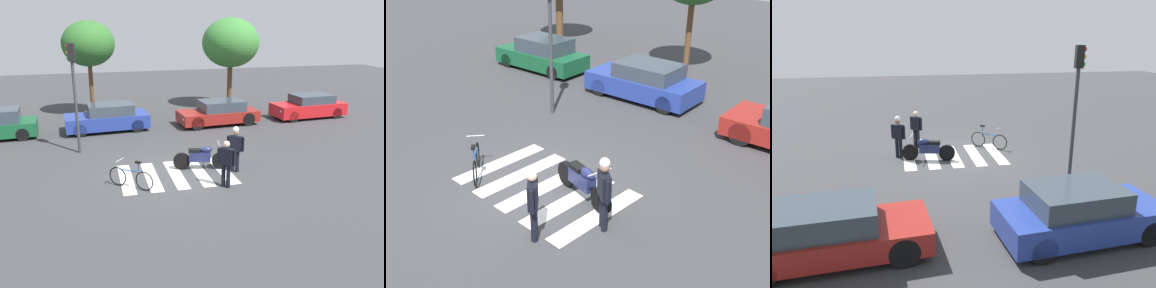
% 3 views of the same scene
% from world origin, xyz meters
% --- Properties ---
extents(ground_plane, '(60.00, 60.00, 0.00)m').
position_xyz_m(ground_plane, '(0.00, 0.00, 0.00)').
color(ground_plane, '#38383A').
extents(police_motorcycle, '(2.08, 0.74, 1.04)m').
position_xyz_m(police_motorcycle, '(1.03, 0.32, 0.46)').
color(police_motorcycle, black).
rests_on(police_motorcycle, ground_plane).
extents(leaning_bicycle, '(1.36, 1.10, 1.00)m').
position_xyz_m(leaning_bicycle, '(-1.71, -0.82, 0.37)').
color(leaning_bicycle, black).
rests_on(leaning_bicycle, ground_plane).
extents(officer_on_foot, '(0.50, 0.48, 1.63)m').
position_xyz_m(officer_on_foot, '(1.39, -1.52, 0.92)').
color(officer_on_foot, black).
rests_on(officer_on_foot, ground_plane).
extents(officer_by_motorcycle, '(0.56, 0.43, 1.73)m').
position_xyz_m(officer_by_motorcycle, '(2.18, -0.24, 0.99)').
color(officer_by_motorcycle, black).
rests_on(officer_by_motorcycle, ground_plane).
extents(crosswalk_stripes, '(4.05, 2.81, 0.01)m').
position_xyz_m(crosswalk_stripes, '(0.00, 0.00, 0.00)').
color(crosswalk_stripes, silver).
rests_on(crosswalk_stripes, ground_plane).
extents(car_green_compact, '(4.16, 1.99, 1.40)m').
position_xyz_m(car_green_compact, '(-7.38, 6.55, 0.66)').
color(car_green_compact, black).
rests_on(car_green_compact, ground_plane).
extents(car_blue_hatchback, '(4.21, 2.09, 1.36)m').
position_xyz_m(car_blue_hatchback, '(-2.04, 6.75, 0.65)').
color(car_blue_hatchback, black).
rests_on(car_blue_hatchback, ground_plane).
extents(traffic_light_pole, '(0.35, 0.28, 4.52)m').
position_xyz_m(traffic_light_pole, '(-3.44, 3.46, 3.02)').
color(traffic_light_pole, '#38383D').
rests_on(traffic_light_pole, ground_plane).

